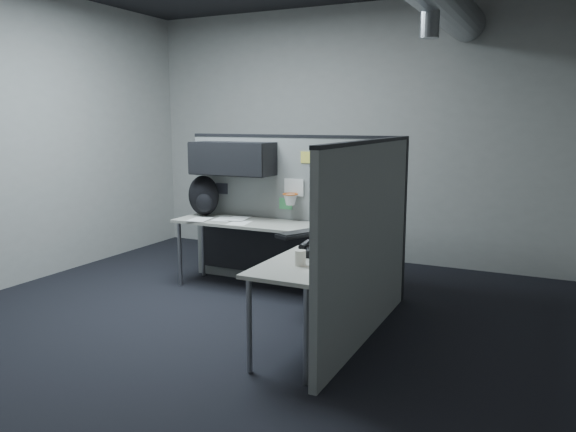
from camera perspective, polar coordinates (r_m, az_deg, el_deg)
The scene contains 12 objects.
room at distance 4.49m, azimuth 0.82°, elevation 13.74°, with size 5.62×5.62×3.22m.
partition_back at distance 5.99m, azimuth -1.27°, elevation 2.19°, with size 2.44×0.42×1.63m.
partition_right at distance 4.58m, azimuth 8.10°, elevation -2.51°, with size 0.07×2.23×1.63m.
desk at distance 5.41m, azimuth -0.04°, elevation -2.74°, with size 2.31×2.11×0.73m.
monitor at distance 5.34m, azimuth 5.98°, elevation 1.05°, with size 0.59×0.59×0.49m.
keyboard at distance 5.16m, azimuth 1.33°, elevation -1.79°, with size 0.37×0.51×0.04m.
mouse at distance 4.79m, azimuth 4.75°, elevation -2.82°, with size 0.25×0.26×0.04m.
phone at distance 4.42m, azimuth 2.42°, elevation -3.53°, with size 0.22×0.24×0.10m.
bottles at distance 3.95m, azimuth 3.47°, elevation -5.20°, with size 0.13×0.19×0.08m.
cup at distance 4.11m, azimuth 1.26°, elevation -4.27°, with size 0.08×0.08×0.11m, color beige.
papers at distance 5.98m, azimuth -6.41°, elevation -0.40°, with size 0.71×0.50×0.01m.
backpack at distance 6.28m, azimuth -8.56°, elevation 2.00°, with size 0.42×0.38×0.45m.
Camera 1 is at (2.45, -4.06, 1.78)m, focal length 35.00 mm.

